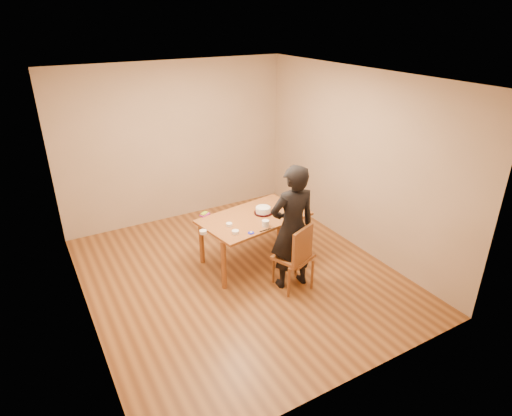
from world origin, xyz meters
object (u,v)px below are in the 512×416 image
dining_table (254,218)px  person (292,228)px  dining_chair (293,257)px  cake_plate (263,213)px  cake (263,210)px

dining_table → person: size_ratio=0.87×
dining_chair → cake_plate: (0.01, 0.80, 0.31)m
dining_table → cake: size_ratio=6.94×
person → cake_plate: bearing=-84.0°
cake_plate → person: (-0.01, -0.75, 0.10)m
dining_chair → cake_plate: size_ratio=1.67×
dining_table → cake_plate: (0.16, 0.02, 0.03)m
cake_plate → person: person is taller
dining_table → cake: bearing=-1.4°
dining_table → cake: 0.18m
dining_chair → cake_plate: bearing=67.3°
dining_chair → cake: 0.87m
cake_plate → cake: 0.04m
person → dining_table: bearing=-71.7°
dining_table → dining_chair: 0.84m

